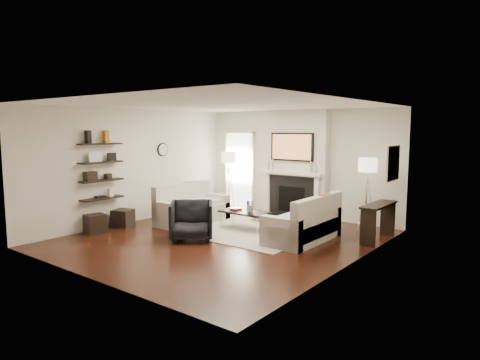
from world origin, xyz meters
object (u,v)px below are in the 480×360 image
Objects in this scene: loveseat_left_base at (193,214)px; loveseat_right_base at (302,230)px; lamp_left_shade at (229,157)px; ottoman_near at (123,218)px; coffee_table at (245,212)px; armchair at (191,219)px; lamp_right_shade at (368,165)px.

loveseat_left_base is 2.87m from loveseat_right_base.
lamp_left_shade is at bearing 101.03° from loveseat_left_base.
loveseat_right_base reaches higher than ottoman_near.
ottoman_near is (-2.37, -1.47, -0.20)m from coffee_table.
loveseat_left_base and coffee_table have the same top height.
lamp_right_shade reaches higher than armchair.
armchair is at bearing -46.71° from loveseat_left_base.
coffee_table is at bearing -42.28° from lamp_left_shade.
coffee_table is (1.40, 0.20, 0.19)m from loveseat_left_base.
loveseat_right_base is 4.50× the size of lamp_right_shade.
loveseat_left_base is 1.55m from armchair.
loveseat_left_base is at bearing -176.23° from loveseat_right_base.
armchair is at bearing -130.79° from lamp_right_shade.
lamp_right_shade is at bearing -0.06° from lamp_left_shade.
armchair is 3.38m from lamp_left_shade.
lamp_left_shade is (-0.35, 1.79, 1.24)m from loveseat_left_base.
lamp_right_shade is (3.55, 1.78, 1.24)m from loveseat_left_base.
loveseat_right_base is (2.87, 0.19, 0.00)m from loveseat_left_base.
armchair is 2.14× the size of ottoman_near.
loveseat_right_base and coffee_table have the same top height.
lamp_right_shade is (2.15, 1.59, 1.05)m from coffee_table.
armchair reaches higher than ottoman_near.
armchair is (-1.82, -1.30, 0.22)m from loveseat_right_base.
armchair is at bearing -144.32° from loveseat_right_base.
coffee_table is at bearing 179.69° from loveseat_right_base.
lamp_left_shade reaches higher than loveseat_left_base.
ottoman_near is at bearing -101.45° from lamp_left_shade.
loveseat_left_base is 4.50× the size of ottoman_near.
lamp_left_shade and lamp_right_shade have the same top height.
loveseat_left_base is 2.20m from lamp_left_shade.
coffee_table is 2.87m from lamp_right_shade.
coffee_table is at bearing 31.83° from ottoman_near.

